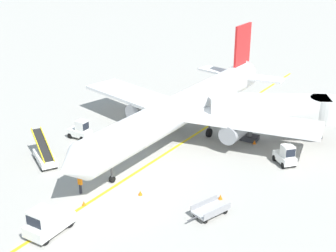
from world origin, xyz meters
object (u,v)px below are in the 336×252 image
object	(u,v)px
airliner	(185,107)
ground_crew_marshaller	(80,184)
safety_cone_wingtip_right	(140,193)
safety_cone_tail_area	(254,142)
pushback_tug	(47,222)
safety_cone_nose_right	(220,197)
baggage_tug_by_cargo_door	(80,130)
belt_loader_forward_hold	(45,155)
ground_crew_wing_walker	(100,152)
baggage_cart_loaded	(210,210)
baggage_tug_near_wing	(286,156)
safety_cone_nose_left	(84,203)
safety_cone_wingtip_left	(199,122)
jet_bridge	(282,109)

from	to	relation	value
airliner	ground_crew_marshaller	size ratio (longest dim) A/B	20.79
safety_cone_wingtip_right	safety_cone_tail_area	size ratio (longest dim) A/B	1.00
pushback_tug	safety_cone_nose_right	distance (m)	13.92
baggage_tug_by_cargo_door	belt_loader_forward_hold	distance (m)	6.27
ground_crew_wing_walker	safety_cone_tail_area	xyz separation A→B (m)	(11.63, 10.97, -0.69)
baggage_cart_loaded	ground_crew_marshaller	size ratio (longest dim) A/B	2.23
safety_cone_tail_area	baggage_tug_near_wing	bearing A→B (deg)	-36.59
airliner	baggage_tug_near_wing	distance (m)	11.67
safety_cone_nose_left	safety_cone_tail_area	size ratio (longest dim) A/B	1.00
belt_loader_forward_hold	ground_crew_marshaller	bearing A→B (deg)	-22.76
belt_loader_forward_hold	safety_cone_wingtip_left	distance (m)	18.24
baggage_tug_near_wing	safety_cone_nose_left	world-z (taller)	baggage_tug_near_wing
safety_cone_nose_left	jet_bridge	bearing A→B (deg)	64.44
safety_cone_tail_area	ground_crew_marshaller	bearing A→B (deg)	-118.81
jet_bridge	pushback_tug	size ratio (longest dim) A/B	3.46
belt_loader_forward_hold	ground_crew_wing_walker	bearing A→B (deg)	35.86
safety_cone_wingtip_left	safety_cone_tail_area	xyz separation A→B (m)	(7.47, -2.14, 0.00)
belt_loader_forward_hold	ground_crew_wing_walker	xyz separation A→B (m)	(4.24, 3.06, 0.13)
baggage_tug_by_cargo_door	ground_crew_marshaller	world-z (taller)	baggage_tug_by_cargo_door
baggage_tug_by_cargo_door	safety_cone_tail_area	bearing A→B (deg)	25.12
belt_loader_forward_hold	safety_cone_wingtip_left	world-z (taller)	belt_loader_forward_hold
ground_crew_marshaller	baggage_tug_by_cargo_door	bearing A→B (deg)	129.54
belt_loader_forward_hold	safety_cone_wingtip_right	distance (m)	11.16
pushback_tug	safety_cone_wingtip_left	size ratio (longest dim) A/B	8.29
belt_loader_forward_hold	baggage_cart_loaded	distance (m)	17.50
jet_bridge	safety_cone_tail_area	world-z (taller)	jet_bridge
airliner	safety_cone_tail_area	world-z (taller)	airliner
belt_loader_forward_hold	safety_cone_tail_area	bearing A→B (deg)	41.50
ground_crew_marshaller	safety_cone_tail_area	size ratio (longest dim) A/B	3.86
pushback_tug	safety_cone_nose_left	size ratio (longest dim) A/B	8.29
safety_cone_nose_left	safety_cone_wingtip_right	world-z (taller)	same
pushback_tug	ground_crew_wing_walker	size ratio (longest dim) A/B	2.15
baggage_tug_near_wing	baggage_cart_loaded	distance (m)	11.65
jet_bridge	ground_crew_wing_walker	size ratio (longest dim) A/B	7.44
jet_bridge	safety_cone_tail_area	xyz separation A→B (m)	(-1.98, -2.15, -3.32)
jet_bridge	ground_crew_marshaller	world-z (taller)	jet_bridge
baggage_tug_by_cargo_door	safety_cone_tail_area	world-z (taller)	baggage_tug_by_cargo_door
pushback_tug	belt_loader_forward_hold	size ratio (longest dim) A/B	0.75
ground_crew_marshaller	safety_cone_wingtip_right	distance (m)	5.08
safety_cone_wingtip_left	safety_cone_tail_area	world-z (taller)	same
jet_bridge	safety_cone_wingtip_left	distance (m)	10.01
ground_crew_wing_walker	safety_cone_wingtip_right	size ratio (longest dim) A/B	3.86
baggage_cart_loaded	safety_cone_nose_right	bearing A→B (deg)	95.97
baggage_tug_near_wing	baggage_cart_loaded	bearing A→B (deg)	-102.44
jet_bridge	safety_cone_wingtip_left	size ratio (longest dim) A/B	28.73
baggage_cart_loaded	safety_cone_wingtip_right	bearing A→B (deg)	-178.60
baggage_tug_near_wing	ground_crew_wing_walker	bearing A→B (deg)	-153.37
pushback_tug	safety_cone_wingtip_right	bearing A→B (deg)	69.88
pushback_tug	baggage_tug_near_wing	world-z (taller)	pushback_tug
baggage_tug_by_cargo_door	safety_cone_nose_left	world-z (taller)	baggage_tug_by_cargo_door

